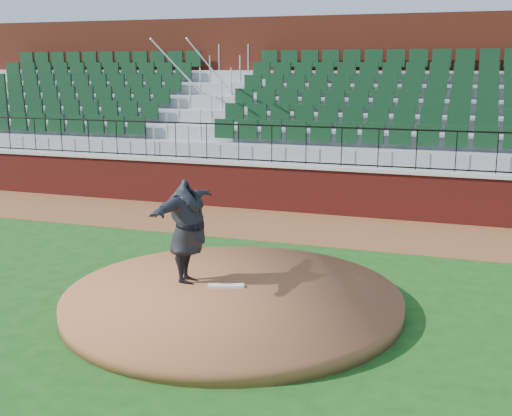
# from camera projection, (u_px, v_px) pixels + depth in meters

# --- Properties ---
(ground) EXTENTS (90.00, 90.00, 0.00)m
(ground) POSITION_uv_depth(u_px,v_px,m) (227.00, 302.00, 10.74)
(ground) COLOR #174714
(ground) RESTS_ON ground
(warning_track) EXTENTS (34.00, 3.20, 0.01)m
(warning_track) POSITION_uv_depth(u_px,v_px,m) (307.00, 227.00, 15.73)
(warning_track) COLOR brown
(warning_track) RESTS_ON ground
(field_wall) EXTENTS (34.00, 0.35, 1.20)m
(field_wall) POSITION_uv_depth(u_px,v_px,m) (323.00, 191.00, 17.08)
(field_wall) COLOR maroon
(field_wall) RESTS_ON ground
(wall_cap) EXTENTS (34.00, 0.45, 0.10)m
(wall_cap) POSITION_uv_depth(u_px,v_px,m) (323.00, 167.00, 16.94)
(wall_cap) COLOR #B7B7B7
(wall_cap) RESTS_ON field_wall
(wall_railing) EXTENTS (34.00, 0.05, 1.00)m
(wall_railing) POSITION_uv_depth(u_px,v_px,m) (324.00, 146.00, 16.82)
(wall_railing) COLOR black
(wall_railing) RESTS_ON wall_cap
(seating_stands) EXTENTS (34.00, 5.10, 4.60)m
(seating_stands) POSITION_uv_depth(u_px,v_px,m) (344.00, 119.00, 19.23)
(seating_stands) COLOR gray
(seating_stands) RESTS_ON ground
(concourse_wall) EXTENTS (34.00, 0.50, 5.50)m
(concourse_wall) POSITION_uv_depth(u_px,v_px,m) (361.00, 99.00, 21.73)
(concourse_wall) COLOR maroon
(concourse_wall) RESTS_ON ground
(pitchers_mound) EXTENTS (5.50, 5.50, 0.25)m
(pitchers_mound) POSITION_uv_depth(u_px,v_px,m) (233.00, 300.00, 10.52)
(pitchers_mound) COLOR brown
(pitchers_mound) RESTS_ON ground
(pitching_rubber) EXTENTS (0.62, 0.34, 0.04)m
(pitching_rubber) POSITION_uv_depth(u_px,v_px,m) (226.00, 286.00, 10.74)
(pitching_rubber) COLOR white
(pitching_rubber) RESTS_ON pitchers_mound
(pitcher) EXTENTS (0.61, 2.19, 1.78)m
(pitcher) POSITION_uv_depth(u_px,v_px,m) (188.00, 232.00, 10.81)
(pitcher) COLOR black
(pitcher) RESTS_ON pitchers_mound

